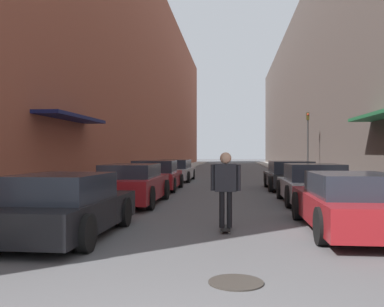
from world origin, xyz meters
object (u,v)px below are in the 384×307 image
object	(u,v)px
parked_car_left_3	(174,171)
parked_car_right_0	(351,203)
parked_car_left_0	(65,207)
parked_car_left_1	(132,184)
manhole_cover	(236,282)
traffic_light	(308,138)
skateboarder	(226,183)
parked_car_right_2	(290,176)
parked_car_left_2	(156,176)
parked_car_right_1	(313,184)

from	to	relation	value
parked_car_left_3	parked_car_right_0	distance (m)	16.48
parked_car_left_0	parked_car_left_1	size ratio (longest dim) A/B	0.90
manhole_cover	parked_car_left_3	bearing A→B (deg)	100.18
manhole_cover	traffic_light	world-z (taller)	traffic_light
parked_car_left_0	skateboarder	world-z (taller)	skateboarder
parked_car_right_0	traffic_light	world-z (taller)	traffic_light
skateboarder	manhole_cover	bearing A→B (deg)	-86.91
parked_car_left_1	manhole_cover	bearing A→B (deg)	-67.86
parked_car_left_1	skateboarder	size ratio (longest dim) A/B	2.75
parked_car_right_0	parked_car_left_1	bearing A→B (deg)	142.96
traffic_light	skateboarder	bearing A→B (deg)	-104.92
parked_car_left_1	parked_car_right_2	xyz separation A→B (m)	(5.71, 5.81, -0.02)
parked_car_left_2	traffic_light	distance (m)	11.36
parked_car_left_0	parked_car_left_3	world-z (taller)	parked_car_left_0
parked_car_left_2	manhole_cover	bearing A→B (deg)	-75.35
skateboarder	parked_car_right_0	bearing A→B (deg)	3.42
traffic_light	parked_car_left_2	bearing A→B (deg)	-134.77
parked_car_left_1	manhole_cover	distance (m)	8.62
parked_car_left_2	parked_car_right_0	bearing A→B (deg)	-58.19
parked_car_left_1	parked_car_left_3	world-z (taller)	parked_car_left_1
parked_car_left_1	parked_car_left_0	bearing A→B (deg)	-90.57
skateboarder	manhole_cover	world-z (taller)	skateboarder
parked_car_right_0	parked_car_right_1	bearing A→B (deg)	88.51
parked_car_left_0	traffic_light	bearing A→B (deg)	67.19
parked_car_right_0	traffic_light	size ratio (longest dim) A/B	1.17
parked_car_left_1	manhole_cover	world-z (taller)	parked_car_left_1
parked_car_left_0	parked_car_right_2	world-z (taller)	parked_car_right_2
parked_car_left_1	skateboarder	bearing A→B (deg)	-55.34
parked_car_left_2	parked_car_right_1	xyz separation A→B (m)	(5.94, -4.42, -0.01)
parked_car_left_1	parked_car_left_3	xyz separation A→B (m)	(-0.20, 11.17, -0.04)
traffic_light	parked_car_left_1	bearing A→B (deg)	-120.51
parked_car_left_1	parked_car_left_3	bearing A→B (deg)	91.00
parked_car_left_0	skateboarder	bearing A→B (deg)	17.25
parked_car_right_1	skateboarder	world-z (taller)	skateboarder
parked_car_left_3	parked_car_right_2	bearing A→B (deg)	-42.20
parked_car_left_3	parked_car_right_0	world-z (taller)	parked_car_left_3
parked_car_left_1	parked_car_right_0	bearing A→B (deg)	-37.04
parked_car_left_3	skateboarder	bearing A→B (deg)	-78.24
parked_car_left_1	traffic_light	bearing A→B (deg)	59.49
parked_car_right_1	parked_car_right_0	bearing A→B (deg)	-91.49
parked_car_right_2	parked_car_right_0	bearing A→B (deg)	-90.44
parked_car_left_2	parked_car_right_0	world-z (taller)	parked_car_left_2
parked_car_left_2	manhole_cover	world-z (taller)	parked_car_left_2
parked_car_left_0	parked_car_left_2	distance (m)	10.49
parked_car_right_0	parked_car_left_0	bearing A→B (deg)	-168.88
parked_car_left_0	parked_car_left_2	size ratio (longest dim) A/B	0.97
parked_car_right_1	manhole_cover	size ratio (longest dim) A/B	5.69
parked_car_right_2	manhole_cover	world-z (taller)	parked_car_right_2
parked_car_left_1	parked_car_right_1	world-z (taller)	parked_car_right_1
parked_car_right_2	skateboarder	bearing A→B (deg)	-104.61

